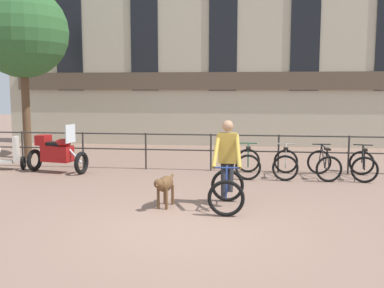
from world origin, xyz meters
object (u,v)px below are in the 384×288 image
(dog, at_px, (165,185))
(parked_scooter, at_px, (0,154))
(cyclist_with_bike, at_px, (227,169))
(parked_bicycle_far_end, at_px, (363,165))
(parked_motorcycle, at_px, (57,152))
(parked_bicycle_mid_right, at_px, (324,164))
(parked_bicycle_mid_left, at_px, (286,164))
(parked_bicycle_near_lamp, at_px, (248,163))

(dog, distance_m, parked_scooter, 6.38)
(cyclist_with_bike, distance_m, parked_bicycle_far_end, 4.62)
(dog, distance_m, parked_bicycle_far_end, 5.66)
(dog, xyz_separation_m, parked_motorcycle, (-3.63, 3.21, 0.11))
(dog, xyz_separation_m, parked_bicycle_mid_right, (3.57, 3.36, -0.09))
(parked_bicycle_mid_right, bearing_deg, parked_bicycle_far_end, 175.77)
(cyclist_with_bike, height_order, parked_bicycle_mid_right, cyclist_with_bike)
(parked_bicycle_mid_left, relative_size, parked_bicycle_far_end, 0.97)
(parked_bicycle_mid_right, relative_size, parked_bicycle_far_end, 0.96)
(parked_scooter, bearing_deg, parked_bicycle_mid_right, -101.80)
(parked_bicycle_far_end, xyz_separation_m, parked_scooter, (-9.96, 0.02, 0.10))
(cyclist_with_bike, distance_m, parked_scooter, 7.35)
(dog, xyz_separation_m, parked_bicycle_near_lamp, (1.61, 3.36, -0.09))
(parked_bicycle_near_lamp, bearing_deg, parked_motorcycle, 1.35)
(cyclist_with_bike, relative_size, parked_motorcycle, 0.98)
(parked_motorcycle, relative_size, parked_bicycle_mid_right, 1.49)
(cyclist_with_bike, xyz_separation_m, parked_bicycle_far_end, (3.34, 3.17, -0.41))
(cyclist_with_bike, bearing_deg, parked_scooter, 152.90)
(cyclist_with_bike, xyz_separation_m, parked_bicycle_mid_left, (1.38, 3.17, -0.41))
(parked_bicycle_near_lamp, bearing_deg, parked_bicycle_far_end, 179.71)
(parked_scooter, bearing_deg, parked_motorcycle, -107.05)
(parked_bicycle_far_end, bearing_deg, parked_bicycle_near_lamp, 9.61)
(parked_bicycle_mid_right, bearing_deg, parked_bicycle_mid_left, -4.24)
(dog, height_order, parked_bicycle_far_end, parked_bicycle_far_end)
(parked_motorcycle, height_order, parked_bicycle_mid_right, parked_motorcycle)
(parked_bicycle_near_lamp, height_order, parked_bicycle_far_end, same)
(parked_motorcycle, height_order, parked_bicycle_mid_left, parked_motorcycle)
(parked_bicycle_near_lamp, bearing_deg, cyclist_with_bike, 82.42)
(parked_motorcycle, bearing_deg, parked_scooter, 95.90)
(parked_bicycle_near_lamp, relative_size, parked_bicycle_mid_right, 0.96)
(parked_bicycle_near_lamp, distance_m, parked_scooter, 7.02)
(parked_bicycle_near_lamp, bearing_deg, parked_bicycle_mid_right, 179.71)
(parked_bicycle_mid_right, distance_m, parked_scooter, 8.98)
(parked_bicycle_mid_left, bearing_deg, parked_bicycle_near_lamp, 5.33)
(parked_bicycle_mid_left, xyz_separation_m, parked_scooter, (-8.00, 0.02, 0.10))
(parked_bicycle_mid_right, xyz_separation_m, parked_scooter, (-8.98, 0.02, 0.10))
(cyclist_with_bike, bearing_deg, dog, -172.37)
(cyclist_with_bike, bearing_deg, parked_bicycle_mid_right, 51.88)
(parked_bicycle_mid_right, relative_size, parked_scooter, 0.87)
(parked_bicycle_near_lamp, distance_m, parked_bicycle_mid_left, 0.98)
(parked_scooter, bearing_deg, parked_bicycle_mid_left, -101.81)
(cyclist_with_bike, relative_size, parked_bicycle_mid_left, 1.46)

